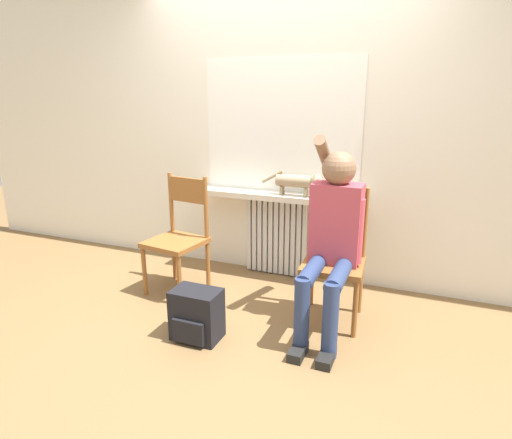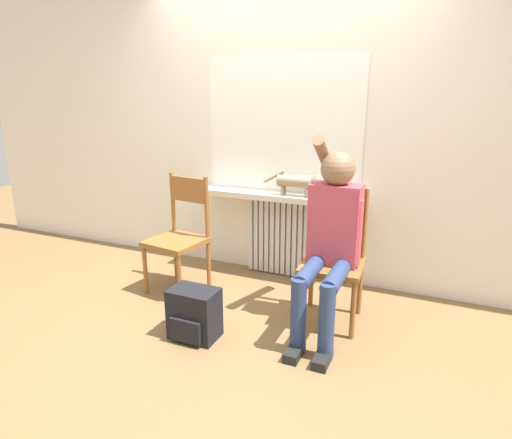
{
  "view_description": "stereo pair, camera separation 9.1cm",
  "coord_description": "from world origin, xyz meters",
  "px_view_note": "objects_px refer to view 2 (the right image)",
  "views": [
    {
      "loc": [
        1.19,
        -2.31,
        1.56
      ],
      "look_at": [
        0.0,
        0.64,
        0.65
      ],
      "focal_mm": 30.0,
      "sensor_mm": 36.0,
      "label": 1
    },
    {
      "loc": [
        1.27,
        -2.28,
        1.56
      ],
      "look_at": [
        0.0,
        0.64,
        0.65
      ],
      "focal_mm": 30.0,
      "sensor_mm": 36.0,
      "label": 2
    }
  ],
  "objects_px": {
    "person": "(331,234)",
    "backpack": "(194,314)",
    "chair_left": "(180,234)",
    "chair_right": "(334,257)",
    "cat": "(301,181)"
  },
  "relations": [
    {
      "from": "chair_left",
      "to": "person",
      "type": "height_order",
      "value": "person"
    },
    {
      "from": "chair_right",
      "to": "cat",
      "type": "height_order",
      "value": "cat"
    },
    {
      "from": "chair_right",
      "to": "backpack",
      "type": "height_order",
      "value": "chair_right"
    },
    {
      "from": "chair_left",
      "to": "chair_right",
      "type": "height_order",
      "value": "same"
    },
    {
      "from": "chair_right",
      "to": "chair_left",
      "type": "bearing_deg",
      "value": 176.51
    },
    {
      "from": "chair_left",
      "to": "cat",
      "type": "distance_m",
      "value": 1.09
    },
    {
      "from": "chair_right",
      "to": "person",
      "type": "height_order",
      "value": "person"
    },
    {
      "from": "cat",
      "to": "backpack",
      "type": "relative_size",
      "value": 1.52
    },
    {
      "from": "chair_left",
      "to": "cat",
      "type": "bearing_deg",
      "value": 40.05
    },
    {
      "from": "person",
      "to": "backpack",
      "type": "height_order",
      "value": "person"
    },
    {
      "from": "backpack",
      "to": "person",
      "type": "bearing_deg",
      "value": 32.22
    },
    {
      "from": "chair_right",
      "to": "person",
      "type": "bearing_deg",
      "value": -92.16
    },
    {
      "from": "person",
      "to": "cat",
      "type": "relative_size",
      "value": 2.55
    },
    {
      "from": "chair_right",
      "to": "backpack",
      "type": "relative_size",
      "value": 2.77
    },
    {
      "from": "person",
      "to": "cat",
      "type": "distance_m",
      "value": 0.82
    }
  ]
}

